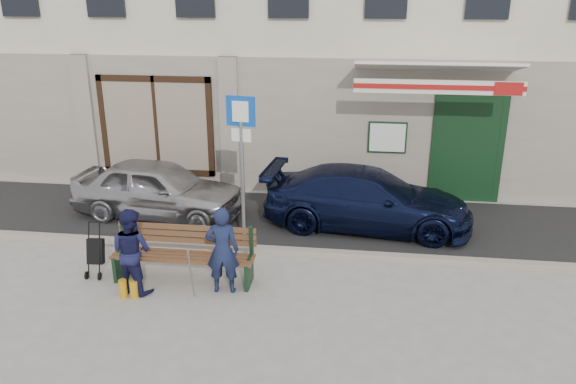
% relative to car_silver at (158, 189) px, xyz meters
% --- Properties ---
extents(ground, '(80.00, 80.00, 0.00)m').
position_rel_car_silver_xyz_m(ground, '(2.57, -3.02, -0.62)').
color(ground, '#9E9991').
rests_on(ground, ground).
extents(asphalt_lane, '(60.00, 3.20, 0.01)m').
position_rel_car_silver_xyz_m(asphalt_lane, '(2.57, 0.08, -0.62)').
color(asphalt_lane, '#282828').
rests_on(asphalt_lane, ground).
extents(curb, '(60.00, 0.18, 0.12)m').
position_rel_car_silver_xyz_m(curb, '(2.57, -1.52, -0.56)').
color(curb, '#9E9384').
rests_on(curb, ground).
extents(car_silver, '(3.81, 1.87, 1.25)m').
position_rel_car_silver_xyz_m(car_silver, '(0.00, 0.00, 0.00)').
color(car_silver, '#ABABB0').
rests_on(car_silver, ground).
extents(car_navy, '(4.37, 2.11, 1.23)m').
position_rel_car_silver_xyz_m(car_navy, '(4.45, 0.00, -0.01)').
color(car_navy, black).
rests_on(car_navy, ground).
extents(parking_sign, '(0.54, 0.12, 2.90)m').
position_rel_car_silver_xyz_m(parking_sign, '(2.15, -1.33, 1.35)').
color(parking_sign, gray).
rests_on(parking_sign, ground).
extents(bench, '(2.40, 1.17, 0.98)m').
position_rel_car_silver_xyz_m(bench, '(1.36, -2.72, -0.17)').
color(bench, brown).
rests_on(bench, ground).
extents(man, '(0.57, 0.41, 1.47)m').
position_rel_car_silver_xyz_m(man, '(2.16, -2.99, 0.11)').
color(man, '#161D3D').
rests_on(man, ground).
extents(woman, '(0.83, 0.73, 1.43)m').
position_rel_car_silver_xyz_m(woman, '(0.71, -3.15, 0.09)').
color(woman, '#16173D').
rests_on(woman, ground).
extents(stroller, '(0.29, 0.40, 0.94)m').
position_rel_car_silver_xyz_m(stroller, '(-0.14, -2.72, -0.21)').
color(stroller, black).
rests_on(stroller, ground).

